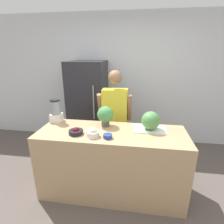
{
  "coord_description": "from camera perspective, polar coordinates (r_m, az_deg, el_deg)",
  "views": [
    {
      "loc": [
        0.3,
        -1.65,
        1.85
      ],
      "look_at": [
        0.0,
        0.37,
        1.16
      ],
      "focal_mm": 28.0,
      "sensor_mm": 36.0,
      "label": 1
    }
  ],
  "objects": [
    {
      "name": "watermelon",
      "position": [
        2.26,
        12.5,
        -2.74
      ],
      "size": [
        0.23,
        0.23,
        0.23
      ],
      "color": "#4C8C47",
      "rests_on": "cutting_board"
    },
    {
      "name": "blender",
      "position": [
        2.59,
        -17.87,
        0.24
      ],
      "size": [
        0.15,
        0.15,
        0.33
      ],
      "color": "silver",
      "rests_on": "counter_island"
    },
    {
      "name": "counter_island",
      "position": [
        2.44,
        -0.12,
        -16.12
      ],
      "size": [
        1.88,
        0.67,
        0.91
      ],
      "color": "tan",
      "rests_on": "ground_plane"
    },
    {
      "name": "wall_back",
      "position": [
        3.7,
        3.76,
        10.14
      ],
      "size": [
        8.0,
        0.06,
        2.6
      ],
      "color": "silver",
      "rests_on": "ground_plane"
    },
    {
      "name": "bowl_cream",
      "position": [
        2.08,
        -6.3,
        -6.78
      ],
      "size": [
        0.15,
        0.15,
        0.12
      ],
      "color": "white",
      "rests_on": "counter_island"
    },
    {
      "name": "person",
      "position": [
        2.87,
        0.94,
        -2.25
      ],
      "size": [
        0.54,
        0.26,
        1.61
      ],
      "color": "#4C608C",
      "rests_on": "ground_plane"
    },
    {
      "name": "bowl_cherries",
      "position": [
        2.19,
        -11.7,
        -6.29
      ],
      "size": [
        0.17,
        0.17,
        0.09
      ],
      "color": "black",
      "rests_on": "counter_island"
    },
    {
      "name": "potted_plant",
      "position": [
        2.33,
        -2.2,
        -1.01
      ],
      "size": [
        0.22,
        0.22,
        0.27
      ],
      "color": "#514C47",
      "rests_on": "counter_island"
    },
    {
      "name": "bowl_small_blue",
      "position": [
        2.05,
        -1.42,
        -7.89
      ],
      "size": [
        0.11,
        0.11,
        0.05
      ],
      "color": "navy",
      "rests_on": "counter_island"
    },
    {
      "name": "refrigerator",
      "position": [
        3.52,
        -7.64,
        2.13
      ],
      "size": [
        0.68,
        0.75,
        1.71
      ],
      "color": "#232328",
      "rests_on": "ground_plane"
    },
    {
      "name": "cutting_board",
      "position": [
        2.31,
        12.18,
        -5.51
      ],
      "size": [
        0.41,
        0.26,
        0.01
      ],
      "color": "white",
      "rests_on": "counter_island"
    },
    {
      "name": "ground_plane",
      "position": [
        2.49,
        -1.41,
        -29.12
      ],
      "size": [
        14.0,
        14.0,
        0.0
      ],
      "primitive_type": "plane",
      "color": "#564C47"
    }
  ]
}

